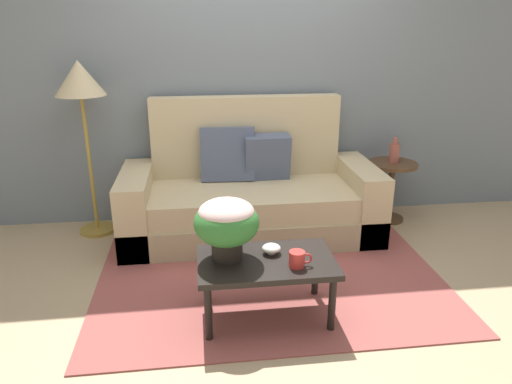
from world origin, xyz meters
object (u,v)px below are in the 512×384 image
(snack_bowl, at_px, (271,248))
(couch, at_px, (250,196))
(coffee_table, at_px, (266,267))
(table_vase, at_px, (394,152))
(coffee_mug, at_px, (297,259))
(potted_plant, at_px, (227,222))
(floor_lamp, at_px, (81,89))
(side_table, at_px, (391,181))

(snack_bowl, bearing_deg, couch, 89.87)
(coffee_table, xyz_separation_m, snack_bowl, (0.04, 0.07, 0.08))
(coffee_table, height_order, table_vase, table_vase)
(coffee_table, bearing_deg, coffee_mug, -33.00)
(potted_plant, bearing_deg, floor_lamp, 127.11)
(coffee_mug, relative_size, table_vase, 0.61)
(side_table, distance_m, potted_plant, 2.12)
(snack_bowl, bearing_deg, floor_lamp, 134.00)
(snack_bowl, distance_m, table_vase, 1.92)
(coffee_table, distance_m, table_vase, 2.02)
(side_table, bearing_deg, snack_bowl, -135.06)
(potted_plant, bearing_deg, side_table, 39.97)
(couch, height_order, side_table, couch)
(floor_lamp, distance_m, snack_bowl, 2.12)
(floor_lamp, height_order, coffee_mug, floor_lamp)
(potted_plant, distance_m, snack_bowl, 0.35)
(table_vase, bearing_deg, couch, -174.67)
(side_table, distance_m, table_vase, 0.27)
(floor_lamp, height_order, snack_bowl, floor_lamp)
(coffee_table, relative_size, coffee_mug, 5.98)
(table_vase, bearing_deg, potted_plant, -139.82)
(floor_lamp, bearing_deg, couch, -7.38)
(coffee_table, bearing_deg, potted_plant, 167.05)
(coffee_table, relative_size, potted_plant, 2.13)
(floor_lamp, distance_m, table_vase, 2.77)
(snack_bowl, bearing_deg, table_vase, 45.11)
(potted_plant, bearing_deg, couch, 77.30)
(floor_lamp, relative_size, potted_plant, 3.76)
(couch, xyz_separation_m, floor_lamp, (-1.36, 0.18, 0.92))
(coffee_table, xyz_separation_m, table_vase, (1.39, 1.43, 0.30))
(side_table, height_order, potted_plant, potted_plant)
(table_vase, bearing_deg, coffee_mug, -128.43)
(table_vase, bearing_deg, snack_bowl, -134.89)
(side_table, bearing_deg, table_vase, 60.14)
(floor_lamp, bearing_deg, coffee_table, -48.38)
(couch, height_order, coffee_table, couch)
(couch, relative_size, side_table, 3.86)
(couch, distance_m, table_vase, 1.39)
(floor_lamp, bearing_deg, side_table, -1.49)
(table_vase, bearing_deg, floor_lamp, 178.93)
(snack_bowl, bearing_deg, side_table, 44.94)
(floor_lamp, bearing_deg, snack_bowl, -46.00)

